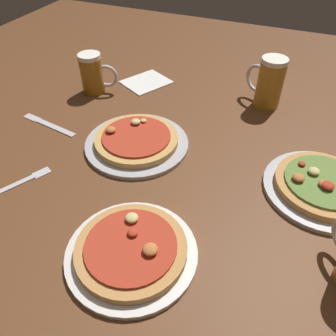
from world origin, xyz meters
The scene contains 9 objects.
ground_plane centered at (0.00, 0.00, -0.01)m, with size 2.40×2.40×0.03m, color brown.
pizza_plate_near centered at (0.03, -0.25, 0.02)m, with size 0.27×0.27×0.05m.
pizza_plate_far centered at (-0.13, 0.08, 0.02)m, with size 0.29×0.29×0.05m.
pizza_plate_side centered at (0.37, 0.09, 0.02)m, with size 0.28×0.28×0.05m.
beer_mug_dark centered at (0.17, 0.44, 0.08)m, with size 0.13×0.10×0.16m.
beer_mug_pale centered at (-0.40, 0.30, 0.07)m, with size 0.13×0.08×0.14m.
napkin_folded centered at (-0.27, 0.43, 0.00)m, with size 0.13×0.16×0.01m, color white.
fork_left centered at (-0.34, -0.19, 0.00)m, with size 0.11×0.19×0.01m.
knife_right centered at (-0.43, 0.06, 0.00)m, with size 0.21×0.06×0.01m.
Camera 1 is at (0.25, -0.59, 0.59)m, focal length 35.80 mm.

